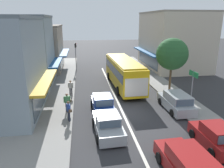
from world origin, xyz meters
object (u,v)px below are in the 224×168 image
(city_bus, at_px, (124,71))
(sedan_behind_bus_mid, at_px, (108,125))
(traffic_light_downstreet, at_px, (76,52))
(pedestrian_with_handbag_near, at_px, (69,110))
(parked_hatchback_kerb_front, at_px, (215,137))
(street_tree_right, at_px, (172,54))
(parked_wagon_kerb_second, at_px, (176,102))
(hatchback_queue_gap_filler, at_px, (102,104))
(pedestrian_far_walker, at_px, (71,87))
(pedestrian_browsing_midblock, at_px, (67,101))
(directional_road_sign, at_px, (193,81))
(wagon_adjacent_lane_trail, at_px, (188,166))

(city_bus, relative_size, sedan_behind_bus_mid, 2.55)
(traffic_light_downstreet, xyz_separation_m, pedestrian_with_handbag_near, (-0.28, -18.80, -1.79))
(parked_hatchback_kerb_front, height_order, street_tree_right, street_tree_right)
(street_tree_right, bearing_deg, parked_wagon_kerb_second, -105.14)
(hatchback_queue_gap_filler, height_order, pedestrian_far_walker, pedestrian_far_walker)
(city_bus, bearing_deg, parked_hatchback_kerb_front, -76.80)
(city_bus, relative_size, pedestrian_browsing_midblock, 6.71)
(city_bus, relative_size, hatchback_queue_gap_filler, 2.92)
(sedan_behind_bus_mid, distance_m, pedestrian_far_walker, 8.43)
(hatchback_queue_gap_filler, xyz_separation_m, street_tree_right, (7.60, 3.86, 3.55))
(sedan_behind_bus_mid, distance_m, parked_wagon_kerb_second, 7.21)
(city_bus, xyz_separation_m, hatchback_queue_gap_filler, (-3.21, -7.05, -1.17))
(directional_road_sign, distance_m, street_tree_right, 4.91)
(city_bus, xyz_separation_m, parked_wagon_kerb_second, (3.22, -7.53, -1.14))
(city_bus, xyz_separation_m, pedestrian_far_walker, (-6.03, -2.86, -0.81))
(wagon_adjacent_lane_trail, xyz_separation_m, sedan_behind_bus_mid, (-3.36, 5.09, -0.08))
(pedestrian_with_handbag_near, distance_m, pedestrian_browsing_midblock, 1.83)
(pedestrian_with_handbag_near, bearing_deg, wagon_adjacent_lane_trail, -49.48)
(parked_wagon_kerb_second, height_order, street_tree_right, street_tree_right)
(pedestrian_browsing_midblock, bearing_deg, city_bus, 48.34)
(parked_wagon_kerb_second, relative_size, traffic_light_downstreet, 1.08)
(wagon_adjacent_lane_trail, bearing_deg, directional_road_sign, 62.24)
(hatchback_queue_gap_filler, relative_size, parked_hatchback_kerb_front, 1.01)
(parked_wagon_kerb_second, distance_m, pedestrian_with_handbag_near, 9.26)
(pedestrian_browsing_midblock, bearing_deg, street_tree_right, 19.46)
(sedan_behind_bus_mid, xyz_separation_m, directional_road_sign, (7.60, 2.96, 2.01))
(city_bus, relative_size, street_tree_right, 1.85)
(parked_hatchback_kerb_front, relative_size, street_tree_right, 0.63)
(parked_wagon_kerb_second, bearing_deg, parked_hatchback_kerb_front, -90.65)
(parked_hatchback_kerb_front, distance_m, traffic_light_downstreet, 25.21)
(wagon_adjacent_lane_trail, height_order, sedan_behind_bus_mid, wagon_adjacent_lane_trail)
(traffic_light_downstreet, bearing_deg, directional_road_sign, -60.64)
(city_bus, xyz_separation_m, sedan_behind_bus_mid, (-3.20, -10.79, -1.22))
(pedestrian_with_handbag_near, bearing_deg, parked_hatchback_kerb_front, -27.37)
(parked_wagon_kerb_second, distance_m, pedestrian_far_walker, 10.37)
(wagon_adjacent_lane_trail, xyz_separation_m, parked_hatchback_kerb_front, (2.99, 2.44, -0.04))
(parked_hatchback_kerb_front, xyz_separation_m, pedestrian_browsing_midblock, (-9.30, 6.53, 0.36))
(city_bus, relative_size, directional_road_sign, 3.04)
(traffic_light_downstreet, height_order, pedestrian_with_handbag_near, traffic_light_downstreet)
(traffic_light_downstreet, relative_size, pedestrian_with_handbag_near, 2.58)
(wagon_adjacent_lane_trail, xyz_separation_m, directional_road_sign, (4.24, 8.05, 1.93))
(street_tree_right, distance_m, pedestrian_far_walker, 10.91)
(sedan_behind_bus_mid, relative_size, parked_hatchback_kerb_front, 1.15)
(wagon_adjacent_lane_trail, bearing_deg, pedestrian_browsing_midblock, 125.12)
(parked_wagon_kerb_second, distance_m, directional_road_sign, 2.28)
(pedestrian_far_walker, bearing_deg, city_bus, 25.35)
(city_bus, bearing_deg, hatchback_queue_gap_filler, -114.46)
(traffic_light_downstreet, relative_size, pedestrian_browsing_midblock, 2.58)
(city_bus, xyz_separation_m, pedestrian_with_handbag_near, (-5.95, -8.73, -0.81))
(pedestrian_with_handbag_near, relative_size, pedestrian_far_walker, 1.00)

